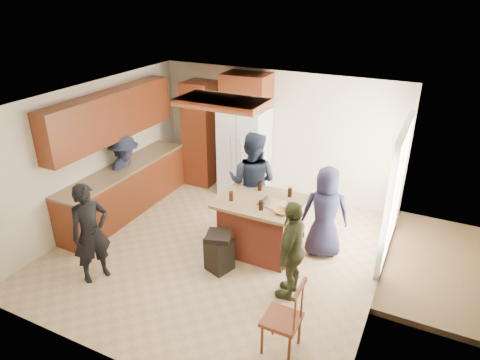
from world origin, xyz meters
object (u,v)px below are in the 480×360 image
at_px(person_side_right, 292,250).
at_px(spindle_chair, 283,320).
at_px(person_counter, 126,174).
at_px(refrigerator, 244,152).
at_px(person_front_left, 91,233).
at_px(kitchen_island, 260,225).
at_px(person_behind_left, 252,182).
at_px(trash_bin, 219,251).
at_px(person_behind_right, 325,212).

relative_size(person_side_right, spindle_chair, 1.48).
relative_size(person_counter, refrigerator, 0.84).
xyz_separation_m(person_front_left, person_counter, (-0.90, 1.86, -0.01)).
height_order(person_counter, kitchen_island, person_counter).
height_order(person_behind_left, kitchen_island, person_behind_left).
bearing_deg(person_side_right, person_behind_left, -139.30).
relative_size(person_counter, spindle_chair, 1.51).
bearing_deg(spindle_chair, trash_bin, 143.47).
xyz_separation_m(person_side_right, spindle_chair, (0.27, -0.99, -0.28)).
bearing_deg(person_counter, refrigerator, -54.01).
height_order(person_side_right, refrigerator, refrigerator).
distance_m(person_counter, trash_bin, 2.64).
bearing_deg(spindle_chair, person_counter, 153.25).
relative_size(person_side_right, person_counter, 0.98).
distance_m(person_front_left, person_side_right, 2.86).
bearing_deg(refrigerator, trash_bin, -72.68).
xyz_separation_m(person_behind_right, person_counter, (-3.74, -0.21, 0.00)).
distance_m(person_counter, spindle_chair, 4.35).
distance_m(person_behind_left, refrigerator, 1.42).
xyz_separation_m(kitchen_island, spindle_chair, (1.09, -1.79, -0.02)).
distance_m(trash_bin, spindle_chair, 1.79).
bearing_deg(person_behind_right, trash_bin, 24.64).
bearing_deg(spindle_chair, person_behind_left, 122.09).
bearing_deg(person_side_right, refrigerator, -143.86).
bearing_deg(person_behind_left, kitchen_island, 119.28).
distance_m(person_counter, refrigerator, 2.34).
bearing_deg(person_counter, person_behind_left, -88.72).
xyz_separation_m(person_front_left, spindle_chair, (2.98, -0.09, -0.31)).
height_order(person_behind_right, person_counter, same).
bearing_deg(person_behind_right, refrigerator, -50.50).
bearing_deg(person_counter, trash_bin, -119.06).
bearing_deg(person_behind_left, person_side_right, 126.15).
bearing_deg(refrigerator, kitchen_island, -57.88).
bearing_deg(kitchen_island, spindle_chair, -58.76).
distance_m(person_front_left, trash_bin, 1.88).
bearing_deg(person_behind_left, refrigerator, -64.38).
bearing_deg(person_side_right, person_front_left, -72.47).
relative_size(kitchen_island, spindle_chair, 1.29).
distance_m(refrigerator, trash_bin, 2.73).
bearing_deg(kitchen_island, trash_bin, -115.30).
distance_m(person_side_right, trash_bin, 1.24).
relative_size(person_behind_left, person_counter, 1.19).
bearing_deg(spindle_chair, person_behind_right, 93.69).
height_order(person_behind_left, spindle_chair, person_behind_left).
relative_size(person_side_right, refrigerator, 0.82).
bearing_deg(person_counter, person_front_left, -163.27).
distance_m(person_front_left, spindle_chair, 3.00).
height_order(refrigerator, spindle_chair, refrigerator).
bearing_deg(person_behind_right, person_side_right, 68.03).
distance_m(person_behind_right, person_counter, 3.75).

